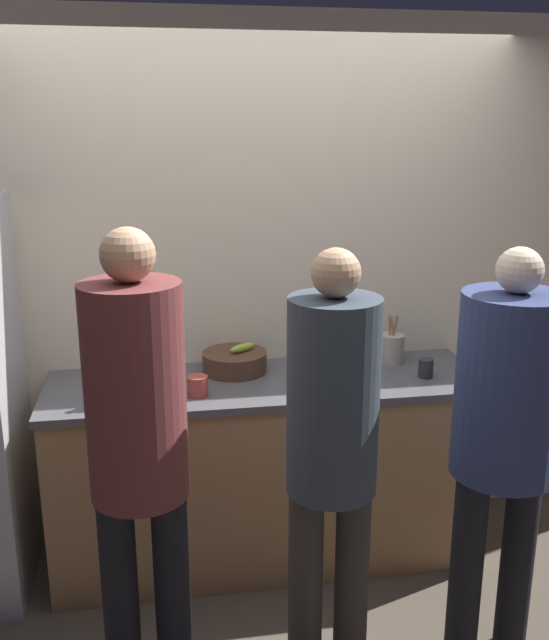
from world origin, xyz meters
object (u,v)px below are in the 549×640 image
Objects in this scene: fruit_bowl at (235,361)px; bottle_clear at (106,391)px; cup_red at (198,386)px; utensil_crock at (392,348)px; person_center at (332,442)px; cup_black at (426,368)px; person_left at (138,440)px; person_right at (506,419)px.

bottle_clear is (-0.59, -0.34, 0.02)m from fruit_bowl.
utensil_crock is at bearing 16.75° from cup_red.
utensil_crock is 2.63× the size of cup_red.
cup_black is (0.65, 0.77, -0.03)m from person_center.
bottle_clear is 1.84× the size of cup_red.
person_left is at bearing -140.92° from utensil_crock.
person_center is 18.34× the size of cup_red.
person_left is 5.71× the size of fruit_bowl.
person_center is 5.44× the size of fruit_bowl.
cup_black is (1.48, 0.10, -0.02)m from bottle_clear.
person_right reaches higher than cup_black.
person_center is 6.98× the size of utensil_crock.
utensil_crock is 0.26m from cup_black.
cup_black is (0.09, -0.24, -0.03)m from utensil_crock.
person_left is 19.71× the size of cup_black.
utensil_crock is 1.43× the size of bottle_clear.
person_center is 1.01× the size of person_right.
fruit_bowl is at bearing 165.16° from cup_black.
person_right is at bearing -88.23° from cup_black.
person_left is at bearing -179.00° from person_right.
person_left is at bearing 179.52° from person_center.
person_left is at bearing -113.96° from fruit_bowl.
bottle_clear is at bearing -175.93° from cup_black.
person_center is 1.01m from cup_black.
utensil_crock is at bearing 110.10° from cup_black.
utensil_crock is at bearing 0.55° from fruit_bowl.
person_right is (1.35, 0.02, -0.03)m from person_left.
bottle_clear is at bearing -150.15° from fruit_bowl.
person_center is 1.06m from bottle_clear.
fruit_bowl is at bearing 132.92° from person_right.
cup_red is (-1.08, -0.06, 0.00)m from cup_black.
utensil_crock is 1.04m from cup_red.
cup_black is (0.88, -0.23, -0.01)m from fruit_bowl.
person_right is at bearing -23.01° from bottle_clear.
fruit_bowl is (-0.91, 0.98, -0.05)m from person_right.
person_left is at bearing -150.07° from cup_black.
fruit_bowl is 1.83× the size of bottle_clear.
person_left is 19.26× the size of cup_red.
fruit_bowl is at bearing 103.02° from person_center.
person_right is at bearing 1.00° from person_left.
person_left is 0.68m from person_center.
fruit_bowl reaches higher than cup_red.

